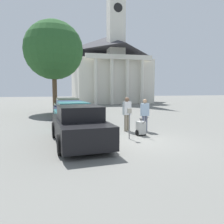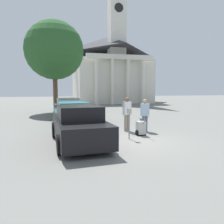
{
  "view_description": "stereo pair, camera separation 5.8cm",
  "coord_description": "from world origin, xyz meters",
  "px_view_note": "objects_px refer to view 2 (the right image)",
  "views": [
    {
      "loc": [
        -3.14,
        -8.77,
        2.25
      ],
      "look_at": [
        -0.42,
        1.83,
        1.1
      ],
      "focal_mm": 35.0,
      "sensor_mm": 36.0,
      "label": 1
    },
    {
      "loc": [
        -3.08,
        -8.78,
        2.25
      ],
      "look_at": [
        -0.42,
        1.83,
        1.1
      ],
      "focal_mm": 35.0,
      "sensor_mm": 36.0,
      "label": 2
    }
  ],
  "objects_px": {
    "parked_car_navy": "(70,112)",
    "parking_meter": "(129,118)",
    "parked_car_teal": "(73,117)",
    "equipment_cart": "(141,128)",
    "parked_car_sage": "(68,108)",
    "church": "(108,68)",
    "parked_car_black": "(79,126)",
    "person_worker": "(127,112)",
    "person_supervisor": "(145,113)"
  },
  "relations": [
    {
      "from": "parked_car_navy",
      "to": "church",
      "type": "relative_size",
      "value": 0.22
    },
    {
      "from": "parked_car_teal",
      "to": "parked_car_navy",
      "type": "bearing_deg",
      "value": 85.78
    },
    {
      "from": "parked_car_sage",
      "to": "parked_car_navy",
      "type": "bearing_deg",
      "value": -94.23
    },
    {
      "from": "parked_car_teal",
      "to": "parked_car_sage",
      "type": "distance_m",
      "value": 6.19
    },
    {
      "from": "person_supervisor",
      "to": "equipment_cart",
      "type": "distance_m",
      "value": 1.25
    },
    {
      "from": "parked_car_black",
      "to": "parked_car_navy",
      "type": "relative_size",
      "value": 0.9
    },
    {
      "from": "parked_car_black",
      "to": "person_worker",
      "type": "bearing_deg",
      "value": 32.54
    },
    {
      "from": "parked_car_black",
      "to": "parking_meter",
      "type": "distance_m",
      "value": 2.3
    },
    {
      "from": "parked_car_teal",
      "to": "church",
      "type": "height_order",
      "value": "church"
    },
    {
      "from": "parked_car_navy",
      "to": "equipment_cart",
      "type": "bearing_deg",
      "value": -64.69
    },
    {
      "from": "parked_car_navy",
      "to": "person_supervisor",
      "type": "distance_m",
      "value": 5.81
    },
    {
      "from": "parked_car_sage",
      "to": "church",
      "type": "relative_size",
      "value": 0.2
    },
    {
      "from": "parked_car_black",
      "to": "equipment_cart",
      "type": "height_order",
      "value": "parked_car_black"
    },
    {
      "from": "parking_meter",
      "to": "person_supervisor",
      "type": "height_order",
      "value": "person_supervisor"
    },
    {
      "from": "parked_car_teal",
      "to": "equipment_cart",
      "type": "bearing_deg",
      "value": -44.31
    },
    {
      "from": "parked_car_black",
      "to": "parked_car_teal",
      "type": "height_order",
      "value": "parked_car_black"
    },
    {
      "from": "parked_car_navy",
      "to": "church",
      "type": "xyz_separation_m",
      "value": [
        8.28,
        23.66,
        5.44
      ]
    },
    {
      "from": "parked_car_black",
      "to": "person_worker",
      "type": "distance_m",
      "value": 3.46
    },
    {
      "from": "parked_car_black",
      "to": "parked_car_navy",
      "type": "xyz_separation_m",
      "value": [
        0.0,
        6.27,
        -0.05
      ]
    },
    {
      "from": "parked_car_black",
      "to": "parked_car_teal",
      "type": "bearing_deg",
      "value": 85.76
    },
    {
      "from": "parked_car_black",
      "to": "person_supervisor",
      "type": "relative_size",
      "value": 2.78
    },
    {
      "from": "parked_car_sage",
      "to": "equipment_cart",
      "type": "bearing_deg",
      "value": -74.91
    },
    {
      "from": "parked_car_black",
      "to": "parking_meter",
      "type": "relative_size",
      "value": 3.45
    },
    {
      "from": "person_worker",
      "to": "person_supervisor",
      "type": "distance_m",
      "value": 0.95
    },
    {
      "from": "parking_meter",
      "to": "person_worker",
      "type": "xyz_separation_m",
      "value": [
        0.49,
        1.83,
        0.08
      ]
    },
    {
      "from": "equipment_cart",
      "to": "parked_car_navy",
      "type": "bearing_deg",
      "value": 116.07
    },
    {
      "from": "parked_car_navy",
      "to": "person_supervisor",
      "type": "xyz_separation_m",
      "value": [
        3.66,
        -4.5,
        0.3
      ]
    },
    {
      "from": "parking_meter",
      "to": "church",
      "type": "xyz_separation_m",
      "value": [
        6.0,
        29.69,
        5.15
      ]
    },
    {
      "from": "parked_car_navy",
      "to": "parking_meter",
      "type": "distance_m",
      "value": 6.45
    },
    {
      "from": "person_supervisor",
      "to": "equipment_cart",
      "type": "height_order",
      "value": "person_supervisor"
    },
    {
      "from": "person_worker",
      "to": "church",
      "type": "height_order",
      "value": "church"
    },
    {
      "from": "equipment_cart",
      "to": "parking_meter",
      "type": "bearing_deg",
      "value": -146.71
    },
    {
      "from": "parked_car_black",
      "to": "person_supervisor",
      "type": "height_order",
      "value": "person_supervisor"
    },
    {
      "from": "parked_car_teal",
      "to": "parking_meter",
      "type": "height_order",
      "value": "parked_car_teal"
    },
    {
      "from": "person_supervisor",
      "to": "parked_car_sage",
      "type": "bearing_deg",
      "value": -66.57
    },
    {
      "from": "parking_meter",
      "to": "equipment_cart",
      "type": "relative_size",
      "value": 1.4
    },
    {
      "from": "parked_car_black",
      "to": "church",
      "type": "xyz_separation_m",
      "value": [
        8.28,
        29.93,
        5.39
      ]
    },
    {
      "from": "parked_car_teal",
      "to": "church",
      "type": "bearing_deg",
      "value": 68.43
    },
    {
      "from": "parked_car_black",
      "to": "person_supervisor",
      "type": "distance_m",
      "value": 4.07
    },
    {
      "from": "parked_car_navy",
      "to": "parking_meter",
      "type": "relative_size",
      "value": 3.84
    },
    {
      "from": "parking_meter",
      "to": "equipment_cart",
      "type": "bearing_deg",
      "value": 36.77
    },
    {
      "from": "person_supervisor",
      "to": "church",
      "type": "relative_size",
      "value": 0.07
    },
    {
      "from": "parked_car_black",
      "to": "parked_car_navy",
      "type": "bearing_deg",
      "value": 85.77
    },
    {
      "from": "parking_meter",
      "to": "person_supervisor",
      "type": "relative_size",
      "value": 0.81
    },
    {
      "from": "parked_car_navy",
      "to": "parking_meter",
      "type": "bearing_deg",
      "value": -73.54
    },
    {
      "from": "church",
      "to": "parked_car_navy",
      "type": "bearing_deg",
      "value": -109.27
    },
    {
      "from": "parked_car_black",
      "to": "person_worker",
      "type": "height_order",
      "value": "person_worker"
    },
    {
      "from": "parked_car_black",
      "to": "parked_car_sage",
      "type": "bearing_deg",
      "value": 85.77
    },
    {
      "from": "parked_car_teal",
      "to": "person_supervisor",
      "type": "distance_m",
      "value": 4.03
    },
    {
      "from": "parked_car_sage",
      "to": "parked_car_teal",
      "type": "bearing_deg",
      "value": -94.23
    }
  ]
}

